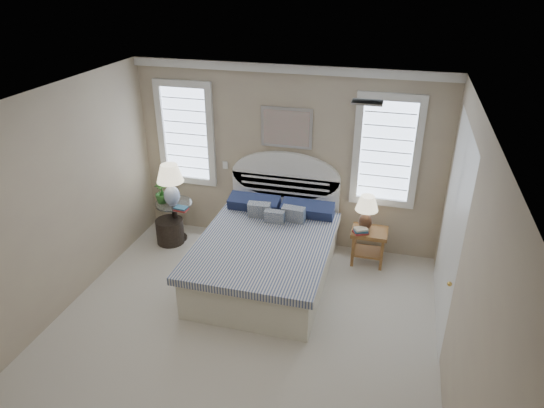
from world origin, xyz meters
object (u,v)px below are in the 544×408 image
(nightstand_right, at_px, (369,239))
(floor_pot, at_px, (170,231))
(bed, at_px, (268,252))
(lamp_left, at_px, (170,180))
(lamp_right, at_px, (367,209))
(side_table_left, at_px, (175,217))

(nightstand_right, xyz_separation_m, floor_pot, (-3.00, -0.21, -0.19))
(bed, distance_m, floor_pot, 1.77)
(lamp_left, xyz_separation_m, lamp_right, (2.87, 0.18, -0.18))
(lamp_left, bearing_deg, side_table_left, 100.42)
(bed, distance_m, nightstand_right, 1.47)
(side_table_left, height_order, nightstand_right, side_table_left)
(nightstand_right, height_order, lamp_right, lamp_right)
(lamp_right, bearing_deg, lamp_left, -176.44)
(side_table_left, xyz_separation_m, lamp_right, (2.87, 0.13, 0.46))
(side_table_left, distance_m, lamp_left, 0.64)
(bed, height_order, nightstand_right, bed)
(nightstand_right, height_order, floor_pot, nightstand_right)
(bed, relative_size, side_table_left, 3.61)
(side_table_left, distance_m, nightstand_right, 2.95)
(side_table_left, relative_size, lamp_left, 0.97)
(lamp_left, bearing_deg, bed, -18.38)
(bed, distance_m, lamp_left, 1.84)
(nightstand_right, xyz_separation_m, lamp_left, (-2.94, -0.15, 0.64))
(floor_pot, bearing_deg, side_table_left, 67.43)
(nightstand_right, bearing_deg, bed, -151.97)
(bed, bearing_deg, nightstand_right, 28.03)
(nightstand_right, relative_size, lamp_right, 1.03)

